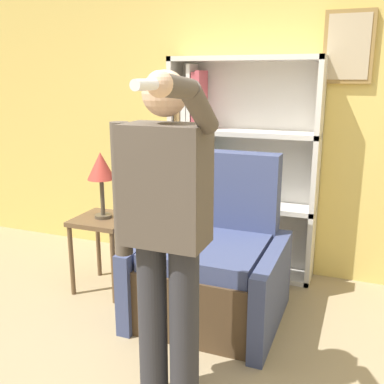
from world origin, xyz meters
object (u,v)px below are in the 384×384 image
bookcase (227,168)px  table_lamp (101,169)px  person_standing (165,229)px  armchair (213,267)px  side_table (104,231)px

bookcase → table_lamp: bearing=-135.8°
table_lamp → person_standing: bearing=-45.3°
person_standing → armchair: bearing=95.2°
bookcase → person_standing: (0.24, -1.78, 0.06)m
bookcase → armchair: size_ratio=1.61×
person_standing → table_lamp: (-1.01, 1.03, 0.02)m
person_standing → table_lamp: person_standing is taller
armchair → side_table: bearing=176.6°
side_table → armchair: bearing=-3.4°
bookcase → table_lamp: 1.08m
side_table → bookcase: bearing=44.2°
armchair → person_standing: size_ratio=0.67×
armchair → bookcase: bearing=100.7°
armchair → table_lamp: (-0.93, 0.06, 0.63)m
bookcase → side_table: bearing=-135.8°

